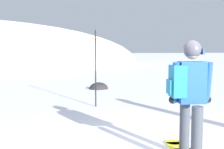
# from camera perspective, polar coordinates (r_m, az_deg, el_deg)

# --- Properties ---
(snowboarder_main) EXTENTS (0.68, 1.79, 1.71)m
(snowboarder_main) POSITION_cam_1_polar(r_m,az_deg,el_deg) (4.02, 15.55, -4.61)
(snowboarder_main) COLOR yellow
(snowboarder_main) RESTS_ON ground
(piste_marker_near) EXTENTS (0.20, 0.20, 2.17)m
(piste_marker_near) POSITION_cam_1_polar(r_m,az_deg,el_deg) (7.71, -3.39, 2.39)
(piste_marker_near) COLOR black
(piste_marker_near) RESTS_ON ground
(rock_small) EXTENTS (0.78, 0.66, 0.55)m
(rock_small) POSITION_cam_1_polar(r_m,az_deg,el_deg) (11.40, -2.76, -2.98)
(rock_small) COLOR #282628
(rock_small) RESTS_ON ground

